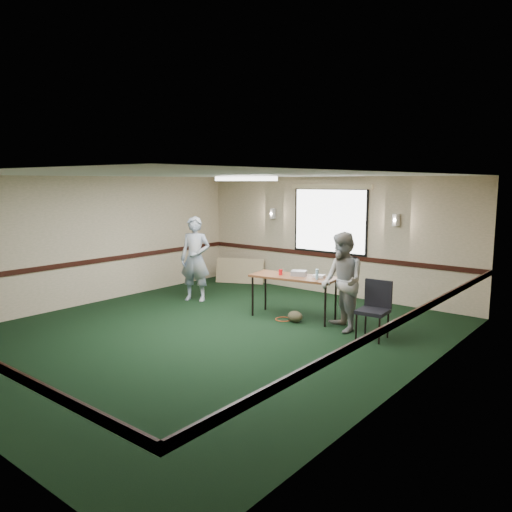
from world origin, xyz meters
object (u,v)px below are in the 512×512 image
Objects in this scene: person_left at (195,259)px; person_right at (342,282)px; conference_chair at (375,305)px; projector at (299,273)px; folding_table at (294,279)px.

person_left is 3.59m from person_right.
person_left is 1.06× the size of person_right.
conference_chair is 0.70m from person_right.
conference_chair is at bearing 38.66° from person_right.
person_left is (-2.54, -0.26, 0.06)m from projector.
conference_chair is at bearing -23.55° from person_left.
person_right reaches higher than folding_table.
folding_table is at bearing 170.85° from conference_chair.
conference_chair is 0.52× the size of person_left.
person_left is at bearing -139.61° from person_right.
person_left is at bearing 174.82° from folding_table.
person_left reaches higher than folding_table.
person_right is at bearing -36.65° from projector.
folding_table is 0.15m from projector.
folding_table is 2.49m from person_left.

